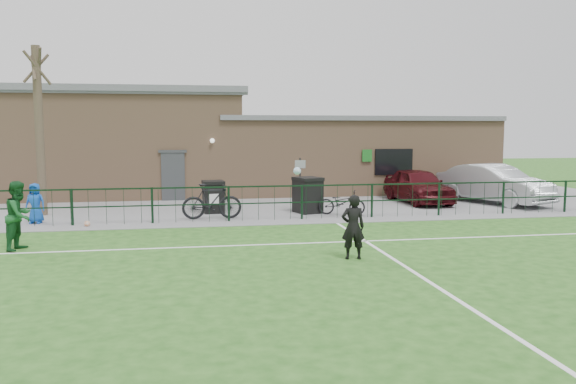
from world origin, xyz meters
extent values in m
plane|color=#225118|center=(0.00, 0.00, 0.00)|extent=(90.00, 90.00, 0.00)
cube|color=slate|center=(0.00, 13.50, 0.01)|extent=(34.00, 13.00, 0.02)
cube|color=white|center=(0.00, 7.80, 0.00)|extent=(28.00, 0.10, 0.01)
cube|color=white|center=(0.00, 4.00, 0.00)|extent=(28.00, 0.10, 0.01)
cube|color=white|center=(2.00, 0.00, 0.00)|extent=(0.10, 16.00, 0.01)
cube|color=black|center=(0.00, 8.00, 0.60)|extent=(28.00, 0.10, 1.20)
cylinder|color=#443629|center=(-8.00, 10.50, 3.00)|extent=(0.30, 0.30, 6.00)
cube|color=black|center=(-1.93, 10.04, 0.57)|extent=(0.80, 0.89, 1.10)
cube|color=black|center=(1.50, 9.41, 0.63)|extent=(1.08, 1.14, 1.23)
cylinder|color=black|center=(1.33, 10.05, 1.02)|extent=(0.07, 0.07, 2.00)
imported|color=#400B10|center=(6.68, 11.51, 0.74)|extent=(1.91, 4.32, 1.44)
imported|color=#B3B7BB|center=(9.71, 10.79, 0.83)|extent=(3.41, 5.20, 1.62)
imported|color=black|center=(-2.04, 8.54, 0.63)|extent=(2.05, 0.61, 1.22)
imported|color=black|center=(2.60, 8.72, 0.46)|extent=(1.78, 1.13, 0.88)
imported|color=#124BB1|center=(-7.77, 8.63, 0.68)|extent=(0.70, 0.52, 1.32)
imported|color=black|center=(1.05, 1.99, 0.77)|extent=(0.59, 0.42, 1.55)
sphere|color=white|center=(0.30, 5.17, 1.89)|extent=(0.22, 0.22, 0.22)
imported|color=#164F22|center=(-7.07, 4.46, 0.89)|extent=(0.86, 1.00, 1.77)
sphere|color=silver|center=(-6.01, 7.73, 0.10)|extent=(0.19, 0.19, 0.19)
cube|color=#A27A5A|center=(0.00, 16.50, 1.75)|extent=(24.00, 5.00, 3.50)
cube|color=#A27A5A|center=(-6.24, 16.50, 4.10)|extent=(11.52, 5.00, 1.20)
cube|color=#55575C|center=(-6.24, 16.50, 4.82)|extent=(12.02, 5.40, 0.28)
cube|color=#55575C|center=(5.28, 16.50, 3.60)|extent=(13.44, 5.30, 0.22)
cube|color=#383A3D|center=(-3.50, 13.97, 1.05)|extent=(1.00, 0.08, 2.10)
cube|color=black|center=(6.50, 13.97, 1.60)|extent=(1.80, 0.08, 1.20)
cube|color=#19661E|center=(5.20, 13.92, 1.90)|extent=(0.45, 0.04, 0.55)
camera|label=1|loc=(-2.70, -10.69, 3.07)|focal=35.00mm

